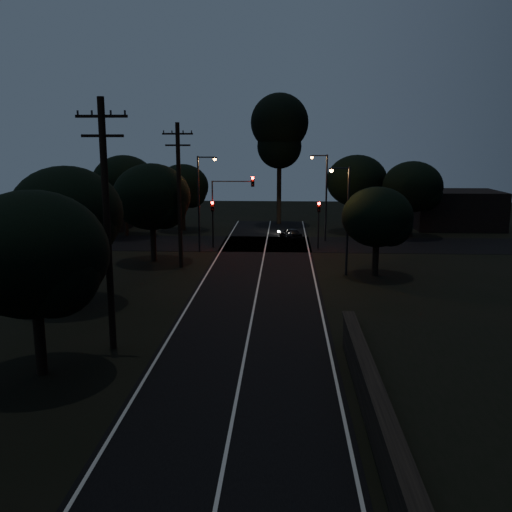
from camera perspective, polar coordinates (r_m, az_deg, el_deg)
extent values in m
cube|color=black|center=(32.43, -0.18, -5.02)|extent=(8.00, 70.00, 0.02)
cube|color=black|center=(51.91, 1.02, 1.22)|extent=(60.00, 8.00, 0.02)
cube|color=beige|center=(32.43, -0.18, -4.99)|extent=(0.12, 70.00, 0.01)
cube|color=beige|center=(32.84, -6.75, -4.86)|extent=(0.12, 70.00, 0.01)
cube|color=beige|center=(32.45, 6.47, -5.05)|extent=(0.12, 70.00, 0.01)
cube|color=black|center=(15.00, 14.80, -23.18)|extent=(0.40, 26.00, 1.50)
cube|color=black|center=(14.56, 14.97, -20.58)|extent=(0.55, 26.00, 0.10)
cylinder|color=black|center=(25.53, -14.66, 2.75)|extent=(0.30, 0.30, 11.00)
cube|color=black|center=(25.28, -15.20, 13.34)|extent=(2.20, 0.12, 0.12)
cube|color=black|center=(25.26, -15.11, 11.53)|extent=(1.80, 0.12, 0.12)
cylinder|color=black|center=(41.96, -7.69, 5.93)|extent=(0.30, 0.30, 10.50)
cube|color=black|center=(41.78, -7.85, 12.01)|extent=(2.20, 0.12, 0.12)
cube|color=black|center=(41.78, -7.82, 10.92)|extent=(1.80, 0.12, 0.12)
cylinder|color=black|center=(24.46, -20.80, -7.98)|extent=(0.44, 0.44, 2.74)
ellipsoid|color=black|center=(23.57, -21.40, 0.20)|extent=(5.81, 5.81, 4.94)
sphere|color=black|center=(22.76, -19.56, -1.54)|extent=(3.49, 3.49, 3.49)
cylinder|color=black|center=(34.25, -18.02, -2.22)|extent=(0.44, 0.44, 2.89)
ellipsoid|color=black|center=(33.60, -18.41, 4.06)|extent=(6.23, 6.23, 5.30)
sphere|color=black|center=(32.72, -16.96, 2.86)|extent=(3.74, 3.74, 3.74)
cylinder|color=black|center=(44.93, -10.23, 1.24)|extent=(0.44, 0.44, 2.79)
ellipsoid|color=black|center=(44.45, -10.40, 5.86)|extent=(5.96, 5.96, 5.06)
sphere|color=black|center=(43.70, -9.21, 5.02)|extent=(3.57, 3.57, 3.57)
cylinder|color=black|center=(60.54, -7.28, 3.80)|extent=(0.44, 0.44, 2.54)
ellipsoid|color=black|center=(60.20, -7.36, 6.92)|extent=(5.44, 5.44, 4.62)
sphere|color=black|center=(59.55, -6.54, 6.37)|extent=(3.26, 3.26, 3.26)
cylinder|color=black|center=(57.77, -12.88, 3.44)|extent=(0.44, 0.44, 2.94)
ellipsoid|color=black|center=(57.39, -13.05, 7.19)|extent=(6.19, 6.19, 5.26)
sphere|color=black|center=(56.55, -12.13, 6.54)|extent=(3.71, 3.71, 3.71)
cylinder|color=black|center=(60.01, 9.92, 3.82)|extent=(0.44, 0.44, 2.88)
ellipsoid|color=black|center=(59.65, 10.05, 7.41)|extent=(6.21, 6.21, 5.28)
sphere|color=black|center=(59.22, 11.15, 6.74)|extent=(3.72, 3.72, 3.72)
cylinder|color=black|center=(57.93, 15.19, 3.24)|extent=(0.44, 0.44, 2.71)
ellipsoid|color=black|center=(57.56, 15.38, 6.71)|extent=(5.78, 5.78, 4.91)
sphere|color=black|center=(57.27, 16.46, 6.04)|extent=(3.47, 3.47, 3.47)
cylinder|color=black|center=(40.38, 11.86, -0.32)|extent=(0.44, 0.44, 2.29)
ellipsoid|color=black|center=(39.89, 12.03, 3.85)|extent=(4.85, 4.85, 4.13)
sphere|color=black|center=(39.63, 13.32, 3.04)|extent=(2.91, 2.91, 2.91)
cylinder|color=black|center=(64.28, 2.32, 6.73)|extent=(0.50, 0.50, 7.91)
sphere|color=black|center=(64.10, 2.37, 13.21)|extent=(6.33, 6.33, 6.33)
sphere|color=black|center=(64.07, 2.35, 10.90)|extent=(4.89, 4.89, 4.89)
cube|color=black|center=(65.18, -16.59, 4.78)|extent=(10.00, 8.00, 4.40)
cube|color=black|center=(65.10, 19.30, 4.43)|extent=(9.00, 7.00, 4.00)
cylinder|color=black|center=(50.04, -4.33, 2.66)|extent=(0.12, 0.12, 3.20)
cube|color=black|center=(49.77, -4.37, 4.99)|extent=(0.28, 0.22, 0.90)
sphere|color=#FF0705|center=(49.61, -4.39, 5.32)|extent=(0.22, 0.22, 0.22)
cylinder|color=black|center=(49.73, 6.25, 2.57)|extent=(0.12, 0.12, 3.20)
cube|color=black|center=(49.46, 6.30, 4.91)|extent=(0.28, 0.22, 0.90)
sphere|color=#FF0705|center=(49.30, 6.32, 5.24)|extent=(0.22, 0.22, 0.22)
cylinder|color=black|center=(49.91, -4.35, 3.68)|extent=(0.12, 0.12, 5.00)
cube|color=black|center=(49.26, -0.33, 7.47)|extent=(0.28, 0.22, 0.90)
sphere|color=#FF0705|center=(49.11, -0.34, 7.81)|extent=(0.22, 0.22, 0.22)
cube|color=black|center=(49.39, -2.37, 7.47)|extent=(3.50, 0.08, 0.08)
cylinder|color=black|center=(47.89, -5.75, 5.14)|extent=(0.16, 0.16, 8.00)
cube|color=black|center=(47.53, -5.00, 9.82)|extent=(1.40, 0.10, 0.10)
cube|color=black|center=(47.44, -4.15, 9.77)|extent=(0.35, 0.22, 0.12)
sphere|color=orange|center=(47.44, -4.14, 9.65)|extent=(0.26, 0.26, 0.26)
cylinder|color=black|center=(53.45, 7.04, 5.75)|extent=(0.16, 0.16, 8.00)
cube|color=black|center=(53.17, 6.38, 9.95)|extent=(1.40, 0.10, 0.10)
cube|color=black|center=(53.13, 5.61, 9.91)|extent=(0.35, 0.22, 0.12)
sphere|color=orange|center=(53.14, 5.61, 9.81)|extent=(0.26, 0.26, 0.26)
cylinder|color=black|center=(39.67, 9.15, 3.39)|extent=(0.16, 0.16, 7.50)
cube|color=black|center=(39.28, 8.44, 8.69)|extent=(1.20, 0.10, 0.10)
cube|color=black|center=(39.23, 7.56, 8.63)|extent=(0.35, 0.22, 0.12)
sphere|color=orange|center=(39.23, 7.55, 8.49)|extent=(0.26, 0.26, 0.26)
imported|color=black|center=(54.61, 3.47, 2.27)|extent=(2.44, 3.38, 1.07)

